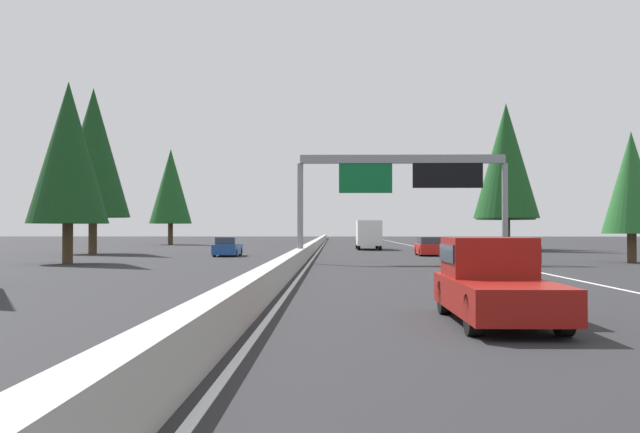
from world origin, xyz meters
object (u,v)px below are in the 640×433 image
(conifer_left_near, at_px, (68,153))
(pickup_near_center, at_px, (493,280))
(sedan_far_left, at_px, (429,247))
(box_truck_near_right, at_px, (368,234))
(conifer_right_mid, at_px, (506,161))
(conifer_right_near, at_px, (631,183))
(conifer_left_mid, at_px, (93,153))
(sign_gantry_overhead, at_px, (405,177))
(oncoming_near, at_px, (228,247))
(sedan_mid_right, at_px, (463,253))
(conifer_right_far, at_px, (505,168))
(conifer_left_far, at_px, (171,186))

(conifer_left_near, bearing_deg, pickup_near_center, -144.82)
(sedan_far_left, bearing_deg, pickup_near_center, 174.73)
(box_truck_near_right, height_order, conifer_right_mid, conifer_right_mid)
(conifer_right_near, xyz_separation_m, conifer_left_mid, (15.69, 38.76, 3.56))
(conifer_left_near, height_order, conifer_left_mid, conifer_left_mid)
(sign_gantry_overhead, bearing_deg, conifer_right_mid, -24.36)
(sign_gantry_overhead, height_order, box_truck_near_right, sign_gantry_overhead)
(sedan_far_left, distance_m, box_truck_near_right, 18.43)
(conifer_right_near, bearing_deg, oncoming_near, 68.51)
(sedan_mid_right, bearing_deg, sedan_far_left, 0.03)
(sedan_mid_right, relative_size, oncoming_near, 1.00)
(conifer_right_mid, xyz_separation_m, conifer_right_far, (6.14, -1.33, -0.19))
(sign_gantry_overhead, height_order, conifer_left_near, conifer_left_near)
(oncoming_near, distance_m, conifer_right_near, 28.95)
(conifer_right_far, relative_size, conifer_left_near, 1.28)
(sedan_mid_right, distance_m, sedan_far_left, 15.34)
(pickup_near_center, height_order, sedan_mid_right, pickup_near_center)
(sign_gantry_overhead, distance_m, conifer_right_near, 14.27)
(sedan_mid_right, relative_size, conifer_left_mid, 0.31)
(sedan_far_left, distance_m, oncoming_near, 15.67)
(conifer_left_mid, bearing_deg, sedan_far_left, -97.65)
(conifer_left_near, bearing_deg, box_truck_near_right, -31.19)
(sedan_mid_right, xyz_separation_m, oncoming_near, (13.87, 15.61, 0.00))
(sign_gantry_overhead, relative_size, conifer_left_near, 1.16)
(oncoming_near, distance_m, conifer_right_mid, 30.15)
(conifer_left_mid, distance_m, conifer_left_far, 38.78)
(box_truck_near_right, distance_m, conifer_right_mid, 15.54)
(sign_gantry_overhead, bearing_deg, sedan_far_left, -12.96)
(sign_gantry_overhead, height_order, conifer_right_far, conifer_right_far)
(sedan_far_left, xyz_separation_m, conifer_left_mid, (3.72, 27.72, 7.83))
(sign_gantry_overhead, distance_m, sedan_mid_right, 5.78)
(conifer_left_far, bearing_deg, sign_gantry_overhead, -154.61)
(conifer_right_near, height_order, conifer_left_mid, conifer_left_mid)
(conifer_left_near, bearing_deg, conifer_left_mid, 13.63)
(sedan_far_left, bearing_deg, conifer_left_near, 121.22)
(sedan_mid_right, xyz_separation_m, conifer_left_near, (1.17, 23.39, 5.98))
(pickup_near_center, height_order, box_truck_near_right, box_truck_near_right)
(oncoming_near, xyz_separation_m, conifer_left_near, (-12.70, 7.78, 5.98))
(conifer_right_near, distance_m, conifer_left_far, 68.06)
(conifer_right_far, bearing_deg, box_truck_near_right, 97.16)
(sedan_far_left, height_order, conifer_right_far, conifer_right_far)
(sign_gantry_overhead, distance_m, conifer_left_near, 20.31)
(pickup_near_center, height_order, conifer_left_far, conifer_left_far)
(sign_gantry_overhead, height_order, oncoming_near, sign_gantry_overhead)
(conifer_left_near, bearing_deg, sedan_mid_right, -92.87)
(box_truck_near_right, distance_m, conifer_left_near, 37.92)
(sedan_mid_right, distance_m, conifer_right_near, 12.31)
(conifer_left_mid, xyz_separation_m, conifer_left_far, (38.72, 2.00, -0.58))
(box_truck_near_right, relative_size, conifer_right_mid, 0.59)
(conifer_left_mid, bearing_deg, oncoming_near, -113.19)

